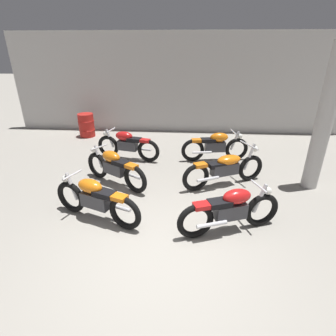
# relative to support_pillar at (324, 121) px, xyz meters

# --- Properties ---
(ground_plane) EXTENTS (60.00, 60.00, 0.00)m
(ground_plane) POSITION_rel_support_pillar_xyz_m (-3.38, -2.61, -1.60)
(ground_plane) COLOR gray
(back_wall) EXTENTS (12.53, 0.24, 3.60)m
(back_wall) POSITION_rel_support_pillar_xyz_m (-3.38, 4.43, 0.20)
(back_wall) COLOR #BCBAB7
(back_wall) RESTS_ON ground
(support_pillar) EXTENTS (0.36, 0.36, 3.20)m
(support_pillar) POSITION_rel_support_pillar_xyz_m (0.00, 0.00, 0.00)
(support_pillar) COLOR #BCBAB7
(support_pillar) RESTS_ON ground
(motorcycle_left_row_0) EXTENTS (1.87, 0.83, 0.88)m
(motorcycle_left_row_0) POSITION_rel_support_pillar_xyz_m (-4.66, -1.71, -1.14)
(motorcycle_left_row_0) COLOR black
(motorcycle_left_row_0) RESTS_ON ground
(motorcycle_left_row_1) EXTENTS (1.72, 1.15, 0.88)m
(motorcycle_left_row_1) POSITION_rel_support_pillar_xyz_m (-4.67, -0.26, -1.14)
(motorcycle_left_row_1) COLOR black
(motorcycle_left_row_1) RESTS_ON ground
(motorcycle_left_row_2) EXTENTS (1.94, 0.63, 0.88)m
(motorcycle_left_row_2) POSITION_rel_support_pillar_xyz_m (-4.71, 1.35, -1.14)
(motorcycle_left_row_2) COLOR black
(motorcycle_left_row_2) RESTS_ON ground
(motorcycle_right_row_0) EXTENTS (1.89, 0.79, 0.88)m
(motorcycle_right_row_0) POSITION_rel_support_pillar_xyz_m (-2.16, -1.89, -1.14)
(motorcycle_right_row_0) COLOR black
(motorcycle_right_row_0) RESTS_ON ground
(motorcycle_right_row_1) EXTENTS (2.02, 1.07, 0.97)m
(motorcycle_right_row_1) POSITION_rel_support_pillar_xyz_m (-2.05, -0.11, -1.15)
(motorcycle_right_row_1) COLOR black
(motorcycle_right_row_1) RESTS_ON ground
(motorcycle_right_row_2) EXTENTS (1.96, 0.59, 0.88)m
(motorcycle_right_row_2) POSITION_rel_support_pillar_xyz_m (-2.14, 1.43, -1.14)
(motorcycle_right_row_2) COLOR black
(motorcycle_right_row_2) RESTS_ON ground
(oil_drum) EXTENTS (0.59, 0.59, 0.85)m
(oil_drum) POSITION_rel_support_pillar_xyz_m (-6.70, 3.43, -1.18)
(oil_drum) COLOR red
(oil_drum) RESTS_ON ground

